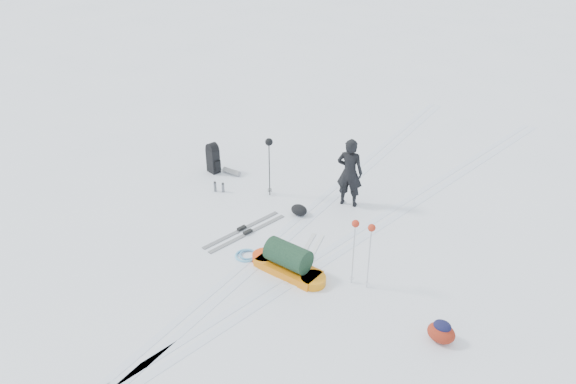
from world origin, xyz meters
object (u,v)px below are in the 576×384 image
at_px(skier, 350,173).
at_px(ski_poles_black, 269,149).
at_px(expedition_rucksack, 215,159).
at_px(pulk_sled, 288,262).

bearing_deg(skier, ski_poles_black, 6.45).
bearing_deg(expedition_rucksack, skier, 22.08).
xyz_separation_m(skier, expedition_rucksack, (-3.47, -0.58, -0.43)).
xyz_separation_m(pulk_sled, expedition_rucksack, (-3.88, 2.24, 0.12)).
distance_m(pulk_sled, ski_poles_black, 3.14).
xyz_separation_m(expedition_rucksack, ski_poles_black, (1.77, -0.10, 0.79)).
bearing_deg(ski_poles_black, skier, 19.52).
distance_m(skier, pulk_sled, 2.91).
xyz_separation_m(skier, pulk_sled, (0.41, -2.82, -0.56)).
relative_size(pulk_sled, expedition_rucksack, 1.88).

